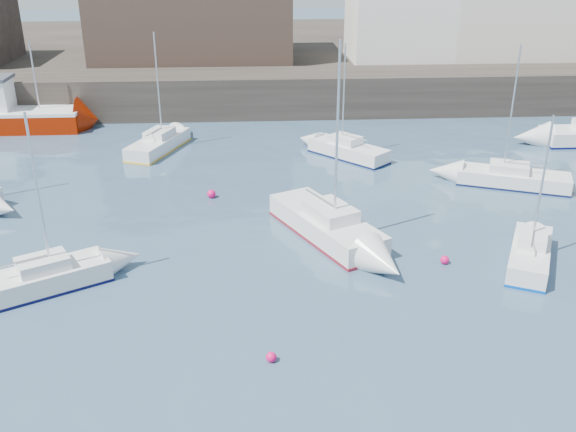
{
  "coord_description": "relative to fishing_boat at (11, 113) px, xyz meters",
  "views": [
    {
      "loc": [
        -1.54,
        -12.75,
        12.43
      ],
      "look_at": [
        0.0,
        12.0,
        1.5
      ],
      "focal_mm": 40.0,
      "sensor_mm": 36.0,
      "label": 1
    }
  ],
  "objects": [
    {
      "name": "quay_wall",
      "position": [
        17.89,
        3.5,
        0.36
      ],
      "size": [
        90.0,
        5.0,
        3.0
      ],
      "primitive_type": "cube",
      "color": "#28231E",
      "rests_on": "ground"
    },
    {
      "name": "land_strip",
      "position": [
        17.89,
        21.5,
        0.26
      ],
      "size": [
        90.0,
        32.0,
        2.8
      ],
      "primitive_type": "cube",
      "color": "#28231E",
      "rests_on": "ground"
    },
    {
      "name": "bldg_east_d",
      "position": [
        28.89,
        10.0,
        6.22
      ],
      "size": [
        11.14,
        11.14,
        8.95
      ],
      "color": "white",
      "rests_on": "land_strip"
    },
    {
      "name": "warehouse",
      "position": [
        11.89,
        11.5,
        5.48
      ],
      "size": [
        16.4,
        10.4,
        7.6
      ],
      "color": "#3D2D26",
      "rests_on": "land_strip"
    },
    {
      "name": "fishing_boat",
      "position": [
        0.0,
        0.0,
        0.0
      ],
      "size": [
        8.92,
        3.38,
        5.9
      ],
      "color": "#831500",
      "rests_on": "ground"
    },
    {
      "name": "sailboat_a",
      "position": [
        8.27,
        -22.53,
        -0.66
      ],
      "size": [
        5.42,
        4.09,
        6.86
      ],
      "color": "white",
      "rests_on": "ground"
    },
    {
      "name": "sailboat_b",
      "position": [
        19.68,
        -18.39,
        -0.57
      ],
      "size": [
        4.9,
        7.03,
        8.71
      ],
      "color": "white",
      "rests_on": "ground"
    },
    {
      "name": "sailboat_c",
      "position": [
        27.68,
        -21.59,
        -0.67
      ],
      "size": [
        3.4,
        4.85,
        6.15
      ],
      "color": "white",
      "rests_on": "ground"
    },
    {
      "name": "sailboat_d",
      "position": [
        30.39,
        -12.79,
        -0.69
      ],
      "size": [
        6.08,
        3.89,
        7.41
      ],
      "color": "white",
      "rests_on": "ground"
    },
    {
      "name": "sailboat_f",
      "position": [
        22.27,
        -7.49,
        -0.67
      ],
      "size": [
        4.73,
        4.93,
        6.74
      ],
      "color": "white",
      "rests_on": "ground"
    },
    {
      "name": "sailboat_h",
      "position": [
        10.66,
        -5.41,
        -0.67
      ],
      "size": [
        3.68,
        5.82,
        7.15
      ],
      "color": "white",
      "rests_on": "ground"
    },
    {
      "name": "buoy_near",
      "position": [
        16.86,
        -27.49,
        -1.14
      ],
      "size": [
        0.34,
        0.34,
        0.34
      ],
      "primitive_type": "sphere",
      "color": "#EF0C5F",
      "rests_on": "ground"
    },
    {
      "name": "buoy_mid",
      "position": [
        24.23,
        -21.34,
        -1.14
      ],
      "size": [
        0.36,
        0.36,
        0.36
      ],
      "primitive_type": "sphere",
      "color": "#EF0C5F",
      "rests_on": "ground"
    },
    {
      "name": "buoy_far",
      "position": [
        14.32,
        -13.5,
        -1.14
      ],
      "size": [
        0.45,
        0.45,
        0.45
      ],
      "primitive_type": "sphere",
      "color": "#EF0C5F",
      "rests_on": "ground"
    }
  ]
}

